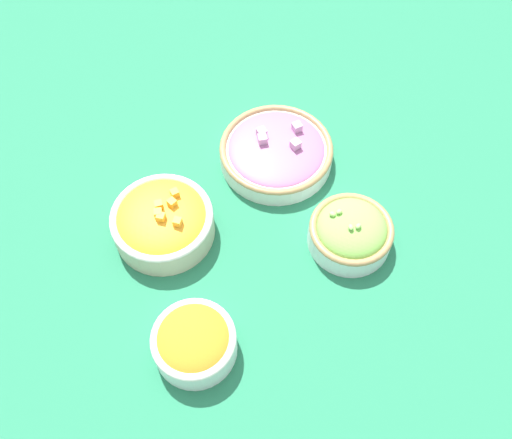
% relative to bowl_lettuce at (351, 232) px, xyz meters
% --- Properties ---
extents(ground_plane, '(3.00, 3.00, 0.00)m').
position_rel_bowl_lettuce_xyz_m(ground_plane, '(0.13, -0.08, -0.03)').
color(ground_plane, '#23704C').
extents(bowl_lettuce, '(0.14, 0.14, 0.07)m').
position_rel_bowl_lettuce_xyz_m(bowl_lettuce, '(0.00, 0.00, 0.00)').
color(bowl_lettuce, white).
rests_on(bowl_lettuce, ground_plane).
extents(bowl_squash, '(0.17, 0.17, 0.08)m').
position_rel_bowl_lettuce_xyz_m(bowl_squash, '(0.27, -0.14, 0.00)').
color(bowl_squash, beige).
rests_on(bowl_squash, ground_plane).
extents(bowl_carrots, '(0.12, 0.12, 0.06)m').
position_rel_bowl_lettuce_xyz_m(bowl_carrots, '(0.30, 0.07, 0.00)').
color(bowl_carrots, white).
rests_on(bowl_carrots, ground_plane).
extents(bowl_red_onion, '(0.20, 0.20, 0.06)m').
position_rel_bowl_lettuce_xyz_m(bowl_red_onion, '(0.04, -0.20, -0.01)').
color(bowl_red_onion, silver).
rests_on(bowl_red_onion, ground_plane).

